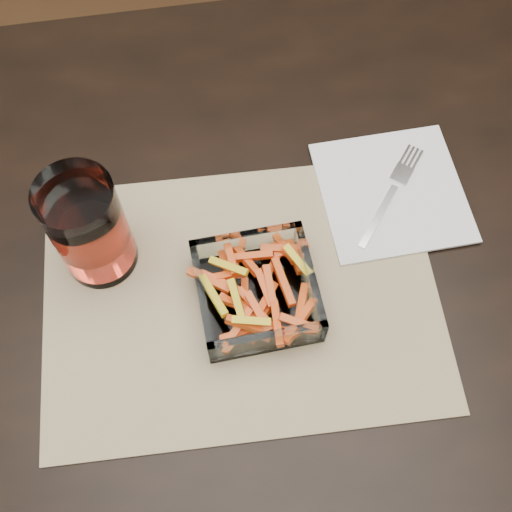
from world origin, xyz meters
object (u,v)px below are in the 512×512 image
object	(u,v)px
glass_bowl	(257,293)
tumbler	(90,230)
dining_table	(310,298)
fork	(392,192)

from	to	relation	value
glass_bowl	tumbler	xyz separation A→B (m)	(-0.17, 0.08, 0.05)
dining_table	tumbler	distance (m)	0.30
glass_bowl	tumbler	distance (m)	0.19
dining_table	tumbler	bearing A→B (deg)	167.14
dining_table	tumbler	xyz separation A→B (m)	(-0.24, 0.06, 0.16)
glass_bowl	fork	distance (m)	0.22
glass_bowl	fork	size ratio (longest dim) A/B	0.98
dining_table	fork	bearing A→B (deg)	37.31
glass_bowl	fork	world-z (taller)	glass_bowl
glass_bowl	fork	xyz separation A→B (m)	(0.19, 0.11, -0.02)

